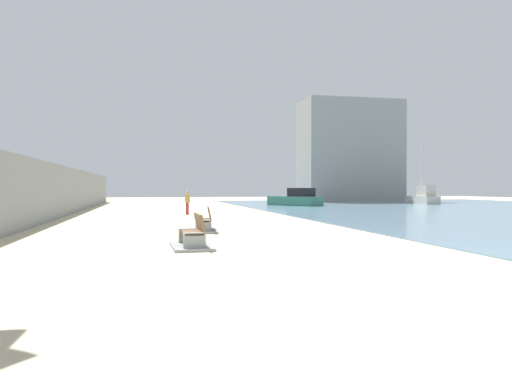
# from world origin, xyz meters

# --- Properties ---
(ground_plane) EXTENTS (120.00, 120.00, 0.00)m
(ground_plane) POSITION_xyz_m (0.00, 18.00, 0.00)
(ground_plane) COLOR #C6B793
(seawall) EXTENTS (0.80, 64.00, 3.00)m
(seawall) POSITION_xyz_m (-7.50, 18.00, 1.50)
(seawall) COLOR gray
(seawall) RESTS_ON ground
(bench_near) EXTENTS (1.15, 2.13, 0.98)m
(bench_near) POSITION_xyz_m (-1.03, 3.84, 0.23)
(bench_near) COLOR gray
(bench_near) RESTS_ON ground
(bench_far) EXTENTS (1.31, 2.20, 0.98)m
(bench_far) POSITION_xyz_m (-0.14, 8.87, 0.23)
(bench_far) COLOR gray
(bench_far) RESTS_ON ground
(person_walking) EXTENTS (0.31, 0.47, 1.54)m
(person_walking) POSITION_xyz_m (0.16, 21.04, 0.88)
(person_walking) COLOR #B22D33
(person_walking) RESTS_ON ground
(boat_distant) EXTENTS (4.44, 5.56, 1.65)m
(boat_distant) POSITION_xyz_m (11.26, 33.65, 0.65)
(boat_distant) COLOR #337060
(boat_distant) RESTS_ON water_bay
(boat_nearest) EXTENTS (1.56, 4.21, 6.75)m
(boat_nearest) POSITION_xyz_m (25.60, 35.49, 0.77)
(boat_nearest) COLOR beige
(boat_nearest) RESTS_ON water_bay
(harbor_building) EXTENTS (12.00, 6.00, 12.32)m
(harbor_building) POSITION_xyz_m (21.96, 46.00, 6.16)
(harbor_building) COLOR gray
(harbor_building) RESTS_ON ground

